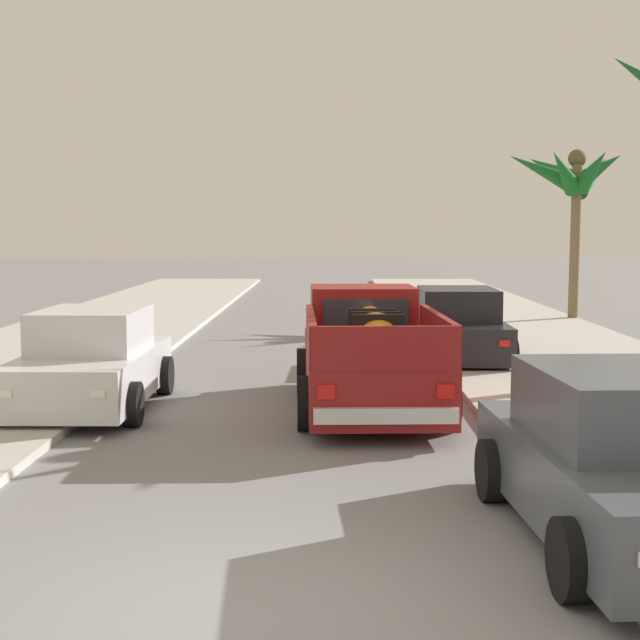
{
  "coord_description": "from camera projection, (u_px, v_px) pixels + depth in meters",
  "views": [
    {
      "loc": [
        0.66,
        -6.62,
        2.8
      ],
      "look_at": [
        0.52,
        9.57,
        1.2
      ],
      "focal_mm": 53.22,
      "sensor_mm": 36.0,
      "label": 1
    }
  ],
  "objects": [
    {
      "name": "car_left_near",
      "position": [
        457.0,
        328.0,
        19.61
      ],
      "size": [
        2.08,
        4.28,
        1.54
      ],
      "color": "black",
      "rests_on": "ground"
    },
    {
      "name": "sidewalk_right",
      "position": [
        570.0,
        365.0,
        18.76
      ],
      "size": [
        5.17,
        60.0,
        0.12
      ],
      "primitive_type": "cube",
      "color": "#B2AFA8",
      "rests_on": "ground"
    },
    {
      "name": "palm_tree_right_fore",
      "position": [
        572.0,
        177.0,
        27.69
      ],
      "size": [
        3.65,
        3.35,
        5.14
      ],
      "color": "brown",
      "rests_on": "ground"
    },
    {
      "name": "car_left_mid",
      "position": [
        626.0,
        462.0,
        8.41
      ],
      "size": [
        2.21,
        4.34,
        1.54
      ],
      "color": "#474C56",
      "rests_on": "ground"
    },
    {
      "name": "curb_left",
      "position": [
        81.0,
        365.0,
        18.85
      ],
      "size": [
        0.16,
        60.0,
        0.1
      ],
      "primitive_type": "cube",
      "color": "silver",
      "rests_on": "ground"
    },
    {
      "name": "curb_right",
      "position": [
        510.0,
        366.0,
        18.77
      ],
      "size": [
        0.16,
        60.0,
        0.1
      ],
      "primitive_type": "cube",
      "color": "silver",
      "rests_on": "ground"
    },
    {
      "name": "sidewalk_left",
      "position": [
        22.0,
        365.0,
        18.86
      ],
      "size": [
        5.17,
        60.0,
        0.12
      ],
      "primitive_type": "cube",
      "color": "#B2AFA8",
      "rests_on": "ground"
    },
    {
      "name": "car_right_near",
      "position": [
        92.0,
        363.0,
        14.56
      ],
      "size": [
        2.03,
        4.26,
        1.54
      ],
      "color": "silver",
      "rests_on": "ground"
    },
    {
      "name": "ground_plane",
      "position": [
        237.0,
        614.0,
        6.87
      ],
      "size": [
        160.0,
        160.0,
        0.0
      ],
      "primitive_type": "plane",
      "color": "slate"
    },
    {
      "name": "pickup_truck",
      "position": [
        369.0,
        356.0,
        14.57
      ],
      "size": [
        2.35,
        5.27,
        1.8
      ],
      "color": "maroon",
      "rests_on": "ground"
    }
  ]
}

